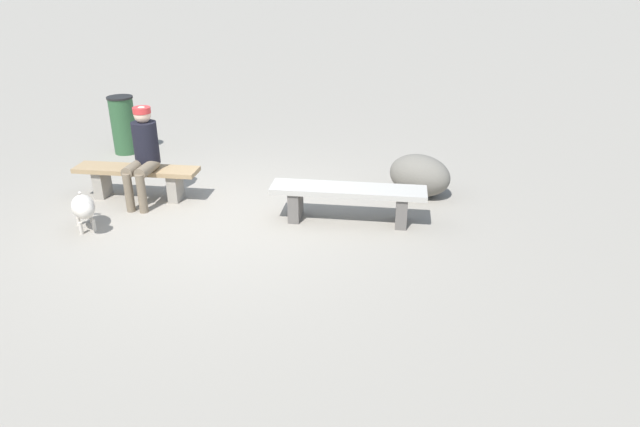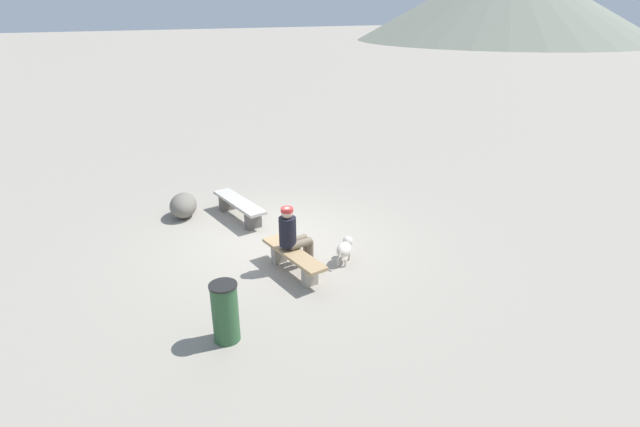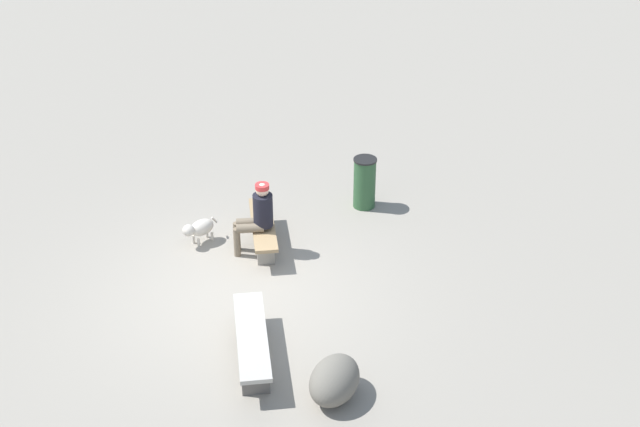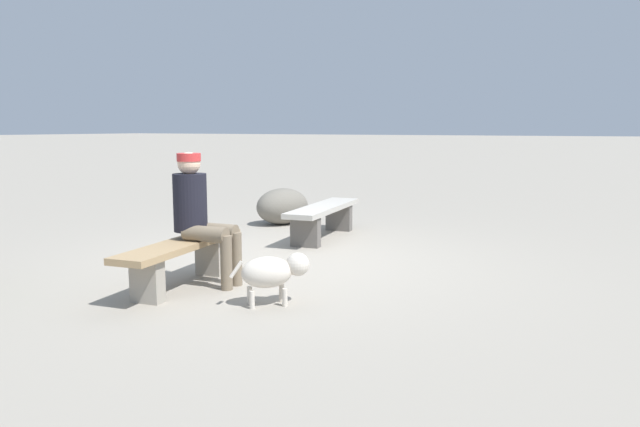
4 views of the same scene
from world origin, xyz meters
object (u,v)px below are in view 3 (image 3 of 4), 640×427
object	(u,v)px
bench_left	(252,341)
dog	(199,228)
boulder	(334,380)
seated_person	(257,214)
bench_right	(263,229)
trash_bin	(365,183)

from	to	relation	value
bench_left	dog	distance (m)	3.15
bench_left	boulder	distance (m)	1.34
seated_person	bench_right	bearing A→B (deg)	-25.86
boulder	seated_person	bearing A→B (deg)	18.71
trash_bin	bench_left	bearing A→B (deg)	157.34
dog	trash_bin	distance (m)	3.06
bench_left	boulder	world-z (taller)	boulder
bench_left	boulder	bearing A→B (deg)	-131.34
trash_bin	boulder	world-z (taller)	trash_bin
boulder	bench_left	bearing A→B (deg)	55.71
bench_left	bench_right	distance (m)	2.90
bench_right	trash_bin	distance (m)	2.17
bench_left	dog	xyz separation A→B (m)	(2.97, 1.05, -0.03)
bench_left	trash_bin	world-z (taller)	trash_bin
trash_bin	dog	bearing A→B (deg)	113.39
bench_right	trash_bin	xyz separation A→B (m)	(1.28, -1.74, 0.16)
boulder	trash_bin	bearing A→B (deg)	-7.33
dog	bench_right	bearing A→B (deg)	133.80
bench_right	trash_bin	bearing A→B (deg)	-60.58
bench_right	trash_bin	world-z (taller)	trash_bin
seated_person	trash_bin	bearing A→B (deg)	-55.57
bench_right	seated_person	world-z (taller)	seated_person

